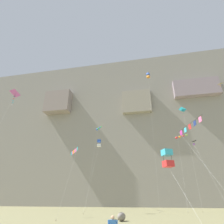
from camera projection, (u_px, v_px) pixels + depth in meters
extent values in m
cube|color=gray|center=(140.00, 134.00, 80.15)|extent=(180.00, 31.09, 55.05)
cube|color=gray|center=(59.00, 103.00, 74.52)|extent=(10.20, 4.66, 8.95)
cube|color=gray|center=(137.00, 103.00, 69.51)|extent=(10.47, 3.84, 8.88)
cube|color=gray|center=(196.00, 88.00, 66.00)|extent=(15.36, 2.25, 6.62)
ellipsoid|color=gray|center=(121.00, 217.00, 22.38)|extent=(1.20, 1.73, 0.96)
sphere|color=tan|center=(113.00, 217.00, 10.57)|extent=(0.21, 0.21, 0.21)
cube|color=#38B2D1|center=(167.00, 153.00, 19.95)|extent=(1.24, 1.24, 0.65)
cube|color=red|center=(168.00, 164.00, 19.45)|extent=(1.24, 1.24, 0.65)
cylinder|color=black|center=(172.00, 158.00, 19.63)|extent=(0.03, 0.03, 1.74)
cylinder|color=black|center=(163.00, 158.00, 19.78)|extent=(0.03, 0.03, 1.74)
cylinder|color=silver|center=(185.00, 195.00, 15.96)|extent=(1.68, 4.72, 5.32)
pyramid|color=yellow|center=(219.00, 85.00, 50.41)|extent=(1.51, 1.54, 0.37)
cube|color=orange|center=(220.00, 86.00, 50.59)|extent=(0.34, 0.32, 0.44)
cube|color=pink|center=(15.00, 93.00, 35.26)|extent=(1.43, 1.58, 2.00)
cylinder|color=black|center=(15.00, 93.00, 35.26)|extent=(0.64, 0.30, 1.59)
cube|color=navy|center=(14.00, 97.00, 34.94)|extent=(0.08, 0.24, 0.12)
cube|color=red|center=(14.00, 99.00, 34.76)|extent=(0.11, 0.24, 0.12)
cube|color=#38B2D1|center=(13.00, 101.00, 34.58)|extent=(0.12, 0.23, 0.12)
cube|color=#38B2D1|center=(13.00, 103.00, 34.39)|extent=(0.17, 0.21, 0.12)
cube|color=white|center=(12.00, 105.00, 34.23)|extent=(0.10, 0.24, 0.12)
ellipsoid|color=red|center=(176.00, 138.00, 45.90)|extent=(0.85, 0.71, 0.60)
ellipsoid|color=orange|center=(180.00, 137.00, 45.59)|extent=(0.80, 0.62, 0.51)
ellipsoid|color=red|center=(183.00, 136.00, 45.28)|extent=(0.76, 0.53, 0.41)
ellipsoid|color=#8CCC33|center=(186.00, 135.00, 44.97)|extent=(0.72, 0.43, 0.32)
cylinder|color=silver|center=(182.00, 170.00, 40.70)|extent=(0.78, 4.03, 15.82)
cylinder|color=#4C3823|center=(188.00, 212.00, 35.64)|extent=(0.08, 0.08, 0.12)
ellipsoid|color=blue|center=(97.00, 129.00, 49.72)|extent=(0.97, 1.03, 0.67)
ellipsoid|color=green|center=(98.00, 129.00, 48.90)|extent=(0.87, 0.95, 0.56)
ellipsoid|color=blue|center=(100.00, 128.00, 48.08)|extent=(0.78, 0.88, 0.45)
ellipsoid|color=green|center=(101.00, 127.00, 47.26)|extent=(0.68, 0.81, 0.34)
cylinder|color=silver|center=(92.00, 165.00, 43.81)|extent=(1.03, 3.89, 18.91)
cylinder|color=#4C3823|center=(85.00, 211.00, 38.17)|extent=(0.08, 0.08, 0.12)
cube|color=blue|center=(99.00, 141.00, 38.67)|extent=(0.81, 0.81, 0.51)
cube|color=white|center=(99.00, 145.00, 38.28)|extent=(0.81, 0.81, 0.51)
cylinder|color=black|center=(101.00, 143.00, 38.41)|extent=(0.02, 0.02, 1.36)
cylinder|color=black|center=(98.00, 143.00, 38.53)|extent=(0.02, 0.02, 1.36)
cylinder|color=silver|center=(92.00, 177.00, 35.17)|extent=(2.08, 1.51, 11.99)
cylinder|color=#4C3823|center=(83.00, 214.00, 32.14)|extent=(0.08, 0.08, 0.12)
cube|color=teal|center=(182.00, 109.00, 48.81)|extent=(1.91, 0.66, 1.85)
cylinder|color=black|center=(182.00, 109.00, 48.81)|extent=(0.09, 0.67, 1.47)
cube|color=yellow|center=(183.00, 112.00, 48.52)|extent=(0.23, 0.03, 0.11)
cube|color=purple|center=(183.00, 113.00, 48.34)|extent=(0.23, 0.07, 0.11)
cube|color=#8CCC33|center=(183.00, 115.00, 48.18)|extent=(0.23, 0.06, 0.11)
cube|color=#CC3399|center=(184.00, 116.00, 48.00)|extent=(0.23, 0.05, 0.11)
cylinder|color=silver|center=(191.00, 154.00, 42.74)|extent=(0.08, 2.45, 23.28)
cylinder|color=#4C3823|center=(203.00, 212.00, 36.75)|extent=(0.08, 0.08, 0.12)
cube|color=blue|center=(148.00, 74.00, 53.40)|extent=(0.99, 0.99, 0.51)
cube|color=orange|center=(148.00, 77.00, 53.01)|extent=(0.99, 0.99, 0.51)
cylinder|color=black|center=(149.00, 75.00, 53.15)|extent=(0.02, 0.02, 1.36)
cylinder|color=black|center=(147.00, 76.00, 53.26)|extent=(0.02, 0.02, 1.36)
cylinder|color=silver|center=(153.00, 130.00, 43.50)|extent=(0.56, 5.41, 33.54)
cylinder|color=#4C3823|center=(160.00, 213.00, 34.08)|extent=(0.08, 0.08, 0.12)
cylinder|color=black|center=(189.00, 124.00, 21.88)|extent=(1.71, 5.36, 0.03)
cube|color=#CC3399|center=(181.00, 133.00, 23.77)|extent=(0.20, 0.52, 0.59)
cube|color=#38B2D1|center=(185.00, 130.00, 22.76)|extent=(0.22, 0.52, 0.59)
cube|color=red|center=(190.00, 127.00, 21.74)|extent=(0.24, 0.53, 0.59)
cube|color=navy|center=(195.00, 123.00, 20.73)|extent=(0.22, 0.53, 0.59)
cube|color=pink|center=(200.00, 119.00, 19.72)|extent=(0.21, 0.52, 0.59)
cylinder|color=silver|center=(208.00, 169.00, 19.26)|extent=(3.49, 6.04, 10.30)
cylinder|color=black|center=(74.00, 149.00, 27.48)|extent=(2.37, 3.21, 0.03)
cube|color=teal|center=(77.00, 149.00, 26.00)|extent=(0.32, 0.40, 0.51)
cube|color=pink|center=(76.00, 150.00, 26.55)|extent=(0.30, 0.39, 0.51)
cube|color=pink|center=(75.00, 151.00, 27.09)|extent=(0.30, 0.39, 0.51)
cube|color=orange|center=(74.00, 152.00, 27.63)|extent=(0.33, 0.42, 0.51)
cube|color=pink|center=(73.00, 153.00, 28.18)|extent=(0.34, 0.42, 0.51)
cube|color=teal|center=(71.00, 154.00, 28.72)|extent=(0.32, 0.41, 0.51)
cylinder|color=silver|center=(68.00, 181.00, 24.26)|extent=(2.21, 0.22, 8.91)
cylinder|color=#4C3823|center=(56.00, 220.00, 22.64)|extent=(0.08, 0.08, 0.12)
pyramid|color=black|center=(192.00, 144.00, 32.02)|extent=(0.81, 1.14, 0.13)
cube|color=purple|center=(194.00, 144.00, 31.94)|extent=(0.29, 0.06, 0.32)
cylinder|color=silver|center=(211.00, 176.00, 27.73)|extent=(2.22, 3.96, 10.79)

